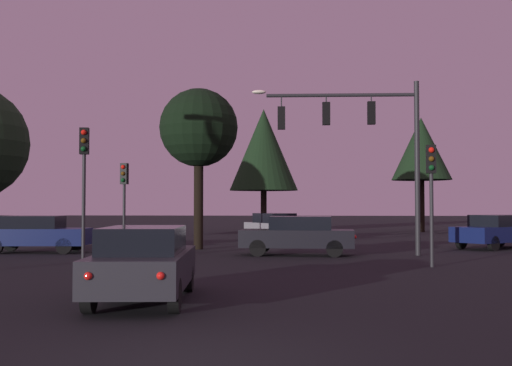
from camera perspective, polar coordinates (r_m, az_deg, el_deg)
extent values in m
plane|color=black|center=(32.12, 1.74, -5.56)|extent=(168.00, 168.00, 0.00)
cylinder|color=#232326|center=(24.95, 14.67, 1.36)|extent=(0.20, 0.20, 6.84)
cylinder|color=#232326|center=(24.83, 7.87, 8.04)|extent=(5.91, 0.32, 0.14)
ellipsoid|color=#F4EACC|center=(24.76, 0.27, 8.40)|extent=(0.56, 0.28, 0.16)
cylinder|color=#232326|center=(24.95, 10.60, 7.70)|extent=(0.05, 0.05, 0.27)
cube|color=black|center=(24.85, 10.61, 6.37)|extent=(0.31, 0.25, 0.90)
sphere|color=red|center=(25.03, 10.56, 6.96)|extent=(0.18, 0.18, 0.18)
sphere|color=#56380C|center=(24.99, 10.56, 6.33)|extent=(0.18, 0.18, 0.18)
sphere|color=#0C4219|center=(24.95, 10.57, 5.69)|extent=(0.18, 0.18, 0.18)
cylinder|color=#232326|center=(24.76, 6.50, 7.74)|extent=(0.05, 0.05, 0.28)
cube|color=black|center=(24.66, 6.51, 6.38)|extent=(0.31, 0.25, 0.90)
sphere|color=red|center=(24.84, 6.48, 6.98)|extent=(0.18, 0.18, 0.18)
sphere|color=#56380C|center=(24.80, 6.48, 6.34)|extent=(0.18, 0.18, 0.18)
sphere|color=#0C4219|center=(24.76, 6.48, 5.70)|extent=(0.18, 0.18, 0.18)
cylinder|color=#232326|center=(24.68, 2.36, 7.56)|extent=(0.05, 0.05, 0.45)
cube|color=black|center=(24.57, 2.36, 6.01)|extent=(0.31, 0.25, 0.90)
sphere|color=red|center=(24.75, 2.36, 6.61)|extent=(0.18, 0.18, 0.18)
sphere|color=#56380C|center=(24.71, 2.36, 5.97)|extent=(0.18, 0.18, 0.18)
sphere|color=#0C4219|center=(24.68, 2.36, 5.32)|extent=(0.18, 0.18, 0.18)
cylinder|color=#232326|center=(21.66, -15.63, -2.29)|extent=(0.12, 0.12, 3.69)
cube|color=black|center=(21.77, -15.58, 3.75)|extent=(0.34, 0.29, 0.90)
sphere|color=red|center=(21.66, -15.63, 4.53)|extent=(0.18, 0.18, 0.18)
sphere|color=#56380C|center=(21.63, -15.64, 3.79)|extent=(0.18, 0.18, 0.18)
sphere|color=#0C4219|center=(21.60, -15.65, 3.05)|extent=(0.18, 0.18, 0.18)
cylinder|color=#232326|center=(20.34, 15.92, -3.31)|extent=(0.12, 0.12, 2.97)
cube|color=black|center=(20.39, 15.87, 2.13)|extent=(0.33, 0.27, 0.90)
sphere|color=red|center=(20.27, 15.90, 2.95)|extent=(0.18, 0.18, 0.18)
sphere|color=#56380C|center=(20.25, 15.90, 2.16)|extent=(0.18, 0.18, 0.18)
sphere|color=#0C4219|center=(20.23, 15.91, 1.37)|extent=(0.18, 0.18, 0.18)
cylinder|color=#232326|center=(26.97, -12.09, -3.14)|extent=(0.12, 0.12, 2.86)
cube|color=black|center=(27.00, -12.06, 0.84)|extent=(0.33, 0.28, 0.90)
sphere|color=red|center=(26.89, -12.18, 1.45)|extent=(0.18, 0.18, 0.18)
sphere|color=#56380C|center=(26.88, -12.19, 0.86)|extent=(0.18, 0.18, 0.18)
sphere|color=#0C4219|center=(26.86, -12.19, 0.26)|extent=(0.18, 0.18, 0.18)
cube|color=#232328|center=(12.88, -10.27, -7.81)|extent=(2.14, 4.39, 0.68)
cube|color=black|center=(12.68, -10.36, -5.18)|extent=(1.71, 2.42, 0.52)
cylinder|color=black|center=(14.42, -12.47, -8.53)|extent=(0.26, 0.66, 0.64)
cylinder|color=black|center=(14.21, -6.27, -8.67)|extent=(0.26, 0.66, 0.64)
cylinder|color=black|center=(11.71, -15.18, -10.03)|extent=(0.26, 0.66, 0.64)
cylinder|color=black|center=(11.44, -7.52, -10.27)|extent=(0.26, 0.66, 0.64)
sphere|color=red|center=(10.91, -15.26, -8.29)|extent=(0.14, 0.14, 0.14)
sphere|color=red|center=(10.68, -8.81, -8.47)|extent=(0.14, 0.14, 0.14)
cube|color=black|center=(24.26, 3.80, -5.12)|extent=(4.49, 1.92, 0.68)
cube|color=black|center=(24.23, 4.15, -3.71)|extent=(2.45, 1.58, 0.52)
cylinder|color=black|center=(23.66, 0.16, -6.03)|extent=(0.65, 0.23, 0.64)
cylinder|color=black|center=(25.15, 0.57, -5.80)|extent=(0.65, 0.23, 0.64)
cylinder|color=black|center=(23.50, 7.27, -6.04)|extent=(0.65, 0.23, 0.64)
cylinder|color=black|center=(25.00, 7.25, -5.80)|extent=(0.65, 0.23, 0.64)
sphere|color=red|center=(23.64, 9.11, -4.94)|extent=(0.14, 0.14, 0.14)
sphere|color=red|center=(24.83, 9.00, -4.80)|extent=(0.14, 0.14, 0.14)
cube|color=#0F1947|center=(27.15, -19.58, -4.68)|extent=(4.31, 2.16, 0.68)
cube|color=black|center=(27.17, -19.87, -3.41)|extent=(2.37, 1.75, 0.52)
cylinder|color=black|center=(27.53, -16.30, -5.39)|extent=(0.65, 0.25, 0.64)
cylinder|color=black|center=(25.96, -17.30, -5.59)|extent=(0.65, 0.25, 0.64)
cylinder|color=black|center=(28.41, -21.68, -5.22)|extent=(0.65, 0.25, 0.64)
cube|color=gray|center=(33.65, 1.83, -4.27)|extent=(3.70, 4.44, 0.68)
cube|color=black|center=(33.77, 1.70, -3.25)|extent=(2.48, 2.70, 0.52)
cylinder|color=black|center=(32.90, 4.20, -4.91)|extent=(0.51, 0.65, 0.64)
cylinder|color=black|center=(32.10, 1.85, -4.99)|extent=(0.51, 0.65, 0.64)
cylinder|color=black|center=(35.24, 1.81, -4.73)|extent=(0.51, 0.65, 0.64)
cylinder|color=black|center=(34.49, -0.44, -4.79)|extent=(0.51, 0.65, 0.64)
sphere|color=red|center=(35.76, 1.00, -3.98)|extent=(0.14, 0.14, 0.14)
sphere|color=red|center=(35.18, -0.75, -4.02)|extent=(0.14, 0.14, 0.14)
cube|color=#0F1947|center=(30.04, 21.35, -4.40)|extent=(4.63, 4.25, 0.68)
cube|color=black|center=(30.15, 21.50, -3.25)|extent=(2.87, 2.75, 0.52)
cylinder|color=black|center=(28.38, 21.09, -5.23)|extent=(0.62, 0.56, 0.64)
cylinder|color=black|center=(29.32, 18.43, -5.16)|extent=(0.62, 0.56, 0.64)
cylinder|color=black|center=(31.74, 21.60, -4.88)|extent=(0.62, 0.56, 0.64)
sphere|color=red|center=(32.28, 22.61, -4.03)|extent=(0.14, 0.14, 0.14)
cylinder|color=black|center=(46.90, 15.07, -2.05)|extent=(0.40, 0.40, 3.82)
cone|color=black|center=(47.09, 15.02, 3.08)|extent=(4.36, 4.36, 4.62)
cylinder|color=black|center=(44.60, 0.71, -2.64)|extent=(0.43, 0.43, 3.03)
cone|color=black|center=(44.78, 0.71, 3.10)|extent=(4.95, 4.95, 5.92)
cylinder|color=black|center=(27.61, -5.33, -1.76)|extent=(0.42, 0.42, 4.20)
sphere|color=black|center=(27.83, -5.31, 5.11)|extent=(3.51, 3.51, 3.51)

